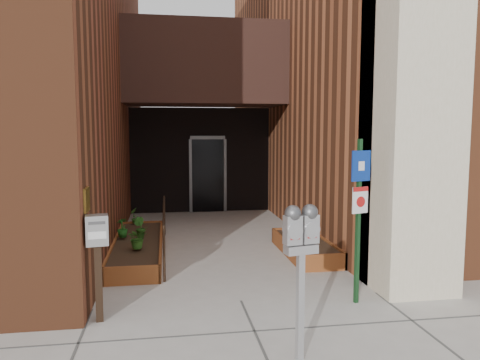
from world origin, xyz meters
name	(u,v)px	position (x,y,z in m)	size (l,w,h in m)	color
ground	(241,301)	(0.00, 0.00, 0.00)	(80.00, 80.00, 0.00)	#9E9991
architecture	(194,33)	(-0.18, 6.89, 4.98)	(20.00, 14.60, 10.00)	brown
planter_left	(138,248)	(-1.55, 2.70, 0.13)	(0.90, 3.60, 0.30)	brown
planter_right	(305,248)	(1.60, 2.20, 0.13)	(0.80, 2.20, 0.30)	brown
handrail	(164,216)	(-1.05, 2.65, 0.75)	(0.04, 3.34, 0.90)	black
parking_meter	(301,241)	(0.33, -1.74, 1.26)	(0.37, 0.20, 1.62)	#ACACAF
sign_post	(359,203)	(1.56, -0.32, 1.38)	(0.30, 0.12, 2.25)	#163D1C
payment_dropbox	(97,245)	(-1.85, -0.40, 0.97)	(0.29, 0.24, 1.34)	black
shrub_left_a	(137,238)	(-1.51, 2.00, 0.49)	(0.35, 0.35, 0.38)	#2A5C1A
shrub_left_b	(140,228)	(-1.52, 2.81, 0.50)	(0.22, 0.22, 0.40)	#225418
shrub_left_c	(122,228)	(-1.85, 2.93, 0.49)	(0.21, 0.21, 0.37)	#1D611B
shrub_left_d	(134,215)	(-1.72, 4.30, 0.47)	(0.18, 0.18, 0.35)	#245518
shrub_right_a	(302,233)	(1.45, 1.93, 0.48)	(0.20, 0.20, 0.36)	#19591E
shrub_right_b	(295,232)	(1.35, 2.08, 0.47)	(0.18, 0.18, 0.35)	#295F1B
shrub_right_c	(299,227)	(1.55, 2.44, 0.49)	(0.34, 0.34, 0.37)	#195A1B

